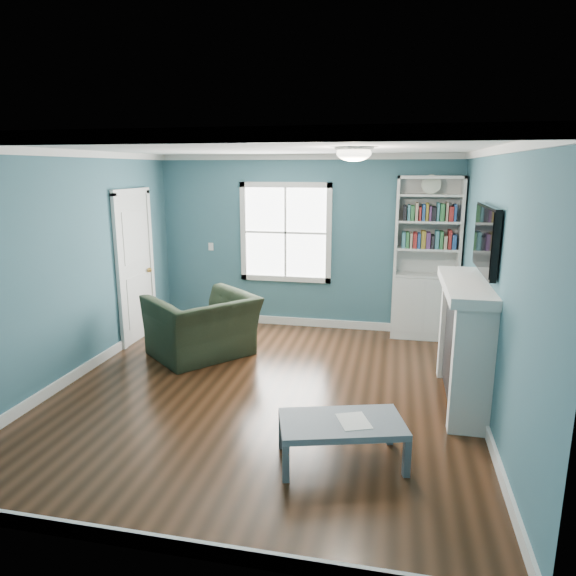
# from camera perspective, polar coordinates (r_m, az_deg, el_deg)

# --- Properties ---
(floor) EXTENTS (5.00, 5.00, 0.00)m
(floor) POSITION_cam_1_polar(r_m,az_deg,el_deg) (5.77, -2.64, -11.42)
(floor) COLOR black
(floor) RESTS_ON ground
(room_walls) EXTENTS (5.00, 5.00, 5.00)m
(room_walls) POSITION_cam_1_polar(r_m,az_deg,el_deg) (5.31, -2.82, 4.31)
(room_walls) COLOR #376371
(room_walls) RESTS_ON ground
(trim) EXTENTS (4.50, 5.00, 2.60)m
(trim) POSITION_cam_1_polar(r_m,az_deg,el_deg) (5.37, -2.77, 0.67)
(trim) COLOR white
(trim) RESTS_ON ground
(window) EXTENTS (1.40, 0.06, 1.50)m
(window) POSITION_cam_1_polar(r_m,az_deg,el_deg) (7.79, -0.27, 6.17)
(window) COLOR white
(window) RESTS_ON room_walls
(bookshelf) EXTENTS (0.90, 0.35, 2.31)m
(bookshelf) POSITION_cam_1_polar(r_m,az_deg,el_deg) (7.53, 15.01, 1.42)
(bookshelf) COLOR silver
(bookshelf) RESTS_ON ground
(fireplace) EXTENTS (0.44, 1.58, 1.30)m
(fireplace) POSITION_cam_1_polar(r_m,az_deg,el_deg) (5.61, 19.00, -5.90)
(fireplace) COLOR black
(fireplace) RESTS_ON ground
(tv) EXTENTS (0.06, 1.10, 0.65)m
(tv) POSITION_cam_1_polar(r_m,az_deg,el_deg) (5.38, 21.14, 5.11)
(tv) COLOR black
(tv) RESTS_ON fireplace
(door) EXTENTS (0.12, 0.98, 2.17)m
(door) POSITION_cam_1_polar(r_m,az_deg,el_deg) (7.51, -16.60, 2.44)
(door) COLOR silver
(door) RESTS_ON ground
(ceiling_fixture) EXTENTS (0.38, 0.38, 0.15)m
(ceiling_fixture) POSITION_cam_1_polar(r_m,az_deg,el_deg) (5.19, 7.34, 14.73)
(ceiling_fixture) COLOR white
(ceiling_fixture) RESTS_ON room_walls
(light_switch) EXTENTS (0.08, 0.01, 0.12)m
(light_switch) POSITION_cam_1_polar(r_m,az_deg,el_deg) (8.16, -8.56, 4.57)
(light_switch) COLOR white
(light_switch) RESTS_ON room_walls
(recliner) EXTENTS (1.41, 1.46, 1.08)m
(recliner) POSITION_cam_1_polar(r_m,az_deg,el_deg) (6.72, -9.52, -3.07)
(recliner) COLOR black
(recliner) RESTS_ON ground
(coffee_table) EXTENTS (1.13, 0.82, 0.37)m
(coffee_table) POSITION_cam_1_polar(r_m,az_deg,el_deg) (4.40, 5.99, -15.03)
(coffee_table) COLOR #495057
(coffee_table) RESTS_ON ground
(paper_sheet) EXTENTS (0.33, 0.37, 0.00)m
(paper_sheet) POSITION_cam_1_polar(r_m,az_deg,el_deg) (4.39, 7.32, -14.45)
(paper_sheet) COLOR white
(paper_sheet) RESTS_ON coffee_table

